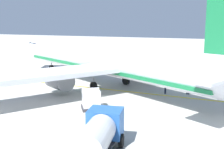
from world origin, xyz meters
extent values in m
cylinder|color=silver|center=(7.05, 18.97, 3.50)|extent=(19.06, 34.08, 3.80)
cone|color=silver|center=(15.39, 36.27, 3.50)|extent=(4.29, 3.73, 3.61)
cube|color=#192333|center=(14.43, 34.29, 4.36)|extent=(3.95, 3.56, 0.60)
cube|color=silver|center=(-2.05, 21.14, 2.83)|extent=(16.13, 12.50, 0.50)
cylinder|color=slate|center=(1.20, 21.57, 1.63)|extent=(3.37, 3.84, 2.20)
cube|color=silver|center=(14.42, 13.20, 2.83)|extent=(16.68, 9.92, 0.50)
cylinder|color=slate|center=(12.73, 16.01, 1.63)|extent=(3.37, 3.84, 2.20)
cube|color=#19723F|center=(7.05, 18.97, 2.46)|extent=(17.32, 30.75, 0.36)
cylinder|color=black|center=(12.99, 31.30, 0.55)|extent=(0.79, 1.14, 1.10)
cylinder|color=gray|center=(12.99, 31.30, 1.35)|extent=(0.20, 0.20, 0.50)
cylinder|color=black|center=(4.06, 18.75, 0.55)|extent=(0.79, 1.14, 1.10)
cylinder|color=gray|center=(4.06, 18.75, 1.35)|extent=(0.20, 0.20, 0.50)
cylinder|color=black|center=(8.74, 16.49, 0.55)|extent=(0.79, 1.14, 1.10)
cylinder|color=gray|center=(8.74, 16.49, 1.35)|extent=(0.20, 0.20, 0.50)
cube|color=silver|center=(17.17, 5.22, 1.50)|extent=(2.75, 2.56, 1.80)
cube|color=#192333|center=(16.81, 5.99, 1.86)|extent=(1.71, 0.85, 0.94)
cylinder|color=black|center=(18.30, 5.41, 0.45)|extent=(0.63, 0.93, 0.90)
cube|color=#2659A5|center=(-8.67, 11.12, 1.50)|extent=(2.23, 2.54, 1.80)
cube|color=#192333|center=(-7.84, 11.30, 1.86)|extent=(0.48, 1.82, 0.94)
cylinder|color=silver|center=(-11.31, 10.53, 1.50)|extent=(3.74, 2.50, 1.80)
cube|color=#262628|center=(-10.43, 10.72, 0.52)|extent=(5.61, 2.68, 0.16)
cylinder|color=black|center=(-9.20, 12.12, 0.45)|extent=(0.94, 0.47, 0.90)
cylinder|color=black|center=(-8.73, 9.98, 0.45)|extent=(0.94, 0.47, 0.90)
cube|color=#333338|center=(-2.34, 15.61, 0.15)|extent=(2.49, 2.49, 0.30)
cube|color=silver|center=(-2.34, 15.61, 1.06)|extent=(2.21, 2.21, 1.52)
cube|color=silver|center=(-1.90, 15.93, 1.67)|extent=(1.45, 1.67, 0.57)
cylinder|color=#191E33|center=(6.20, 10.72, 0.41)|extent=(0.14, 0.14, 0.82)
cylinder|color=#191E33|center=(6.37, 10.70, 0.41)|extent=(0.14, 0.14, 0.82)
cube|color=#CCE519|center=(6.28, 10.71, 1.13)|extent=(0.46, 0.26, 0.62)
cube|color=silver|center=(6.28, 10.71, 1.16)|extent=(0.47, 0.28, 0.06)
sphere|color=tan|center=(6.28, 10.71, 1.55)|extent=(0.22, 0.22, 0.22)
cylinder|color=#CCE519|center=(6.02, 10.74, 1.16)|extent=(0.09, 0.09, 0.59)
cylinder|color=#CCE519|center=(6.55, 10.68, 1.16)|extent=(0.09, 0.09, 0.59)
cylinder|color=#191E33|center=(6.99, 8.40, 0.41)|extent=(0.14, 0.14, 0.83)
cylinder|color=#191E33|center=(7.04, 8.23, 0.41)|extent=(0.14, 0.14, 0.83)
cube|color=#CCE519|center=(7.02, 8.31, 1.14)|extent=(0.34, 0.48, 0.62)
cube|color=silver|center=(7.02, 8.31, 1.17)|extent=(0.35, 0.50, 0.06)
sphere|color=tan|center=(7.02, 8.31, 1.56)|extent=(0.22, 0.22, 0.22)
cylinder|color=#CCE519|center=(6.94, 8.57, 1.17)|extent=(0.09, 0.09, 0.59)
cylinder|color=#CCE519|center=(7.09, 8.05, 1.17)|extent=(0.09, 0.09, 0.59)
cube|color=yellow|center=(5.41, 13.97, 0.01)|extent=(0.30, 60.00, 0.01)
camera|label=1|loc=(-24.60, 3.49, 8.00)|focal=45.15mm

